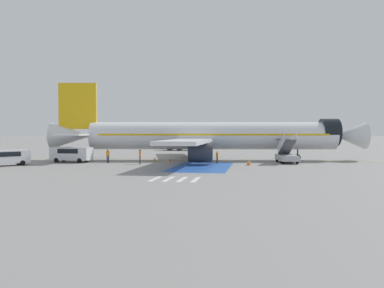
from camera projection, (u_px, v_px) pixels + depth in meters
The scene contains 18 objects.
ground_plane at pixel (221, 160), 54.49m from camera, with size 600.00×600.00×0.00m, color gray.
apron_leadline_yellow at pixel (213, 160), 53.96m from camera, with size 0.20×78.96×0.01m, color gold.
apron_stand_patch_blue at pixel (202, 167), 43.88m from camera, with size 6.57×13.11×0.01m, color #2856A8.
apron_walkway_bar_0 at pixel (155, 179), 32.85m from camera, with size 0.44×3.60×0.01m, color silver.
apron_walkway_bar_1 at pixel (169, 179), 32.64m from camera, with size 0.44×3.60×0.01m, color silver.
apron_walkway_bar_2 at pixel (182, 179), 32.43m from camera, with size 0.44×3.60×0.01m, color silver.
apron_walkway_bar_3 at pixel (196, 180), 32.22m from camera, with size 0.44×3.60×0.01m, color silver.
airliner at pixel (208, 136), 53.85m from camera, with size 45.15×34.50×11.15m.
boarding_stairs_forward at pixel (287, 155), 49.25m from camera, with size 2.93×5.47×3.94m.
fuel_tanker at pixel (183, 142), 81.82m from camera, with size 8.71×2.71×3.51m.
service_van_0 at pixel (71, 153), 50.26m from camera, with size 5.37×2.10×2.03m.
service_van_1 at pixel (6, 156), 44.88m from camera, with size 4.55×5.08×1.88m.
ground_crew_0 at pixel (108, 155), 49.08m from camera, with size 0.49×0.41×1.85m.
ground_crew_1 at pixel (140, 156), 47.38m from camera, with size 0.31×0.47×1.88m.
ground_crew_2 at pixel (217, 156), 48.77m from camera, with size 0.30×0.46×1.59m.
traffic_cone_0 at pixel (170, 159), 51.62m from camera, with size 0.49×0.49×0.55m.
traffic_cone_1 at pixel (249, 163), 45.95m from camera, with size 0.58×0.58×0.64m.
traffic_cone_2 at pixel (155, 159), 52.23m from camera, with size 0.46×0.46×0.51m.
Camera 1 is at (5.32, -54.29, 4.17)m, focal length 35.00 mm.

